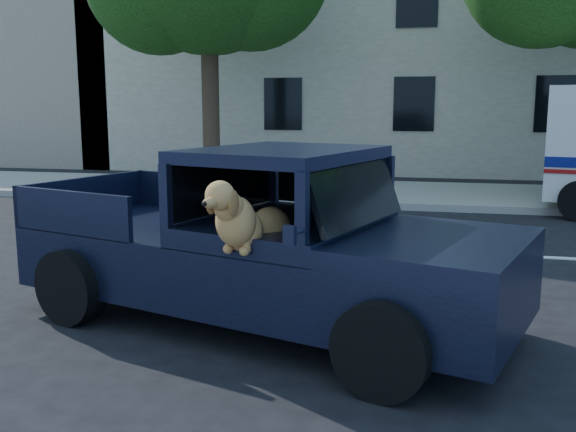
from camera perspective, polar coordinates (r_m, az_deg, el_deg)
name	(u,v)px	position (r m, az deg, el deg)	size (l,w,h in m)	color
ground	(272,317)	(6.77, -1.47, -8.95)	(120.00, 120.00, 0.00)	black
far_sidewalk	(364,193)	(15.63, 6.75, 2.06)	(60.00, 4.00, 0.15)	gray
lane_stripes	(458,253)	(9.87, 14.84, -3.21)	(21.60, 0.14, 0.01)	silver
building_main	(481,33)	(22.87, 16.74, 15.29)	(26.00, 6.00, 9.00)	beige
building_left	(2,58)	(28.17, -24.08, 12.74)	(12.00, 6.00, 8.00)	tan
pickup_truck	(255,265)	(6.44, -2.98, -4.37)	(5.31, 3.33, 1.78)	black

